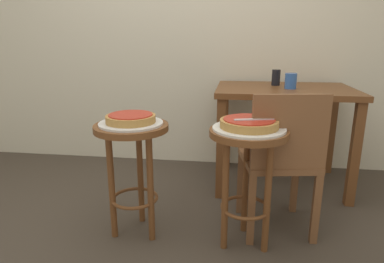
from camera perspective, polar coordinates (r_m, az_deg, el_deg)
stool_foreground at (r=1.80m, az=9.42°, el=-4.77°), size 0.41×0.41×0.66m
serving_plate_foreground at (r=1.75m, az=9.67°, el=0.50°), size 0.38×0.38×0.01m
pizza_foreground at (r=1.74m, az=9.71°, el=1.40°), size 0.30×0.30×0.05m
stool_middle at (r=1.91m, az=-10.11°, el=-3.60°), size 0.41×0.41×0.66m
serving_plate_middle at (r=1.86m, az=-10.35°, el=1.39°), size 0.35×0.35×0.01m
pizza_middle at (r=1.86m, az=-10.39°, el=2.24°), size 0.27×0.27×0.05m
dining_table at (r=2.61m, az=15.31°, el=4.55°), size 1.00×0.71×0.77m
cup_near_edge at (r=2.53m, az=16.48°, el=8.25°), size 0.08×0.08×0.11m
cup_far_edge at (r=2.69m, az=14.12°, el=8.91°), size 0.07×0.07×0.12m
wooden_chair at (r=1.96m, az=14.95°, el=-4.45°), size 0.46×0.46×0.85m
pizza_server_knife at (r=1.72m, az=10.77°, el=2.07°), size 0.22×0.09×0.01m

